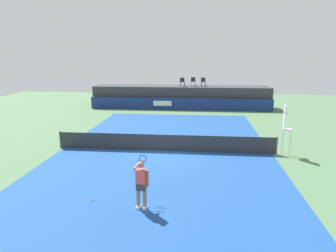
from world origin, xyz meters
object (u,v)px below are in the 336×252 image
spectator_chair_far_left (182,81)px  umpire_chair (285,126)px  spectator_chair_center (203,81)px  tennis_ball (93,199)px  tennis_player (141,183)px  net_post_far (277,145)px  spectator_chair_left (193,81)px  net_post_near (60,139)px

spectator_chair_far_left → umpire_chair: (6.44, -14.96, -1.11)m
spectator_chair_center → tennis_ball: spectator_chair_center is taller
spectator_chair_far_left → spectator_chair_center: same height
umpire_chair → tennis_player: umpire_chair is taller
spectator_chair_center → net_post_far: spectator_chair_center is taller
spectator_chair_center → tennis_player: spectator_chair_center is taller
spectator_chair_left → net_post_far: 16.44m
spectator_chair_center → spectator_chair_left: bearing=172.9°
tennis_player → tennis_ball: size_ratio=26.03×
net_post_near → spectator_chair_center: bearing=61.2°
umpire_chair → tennis_player: size_ratio=1.56×
spectator_chair_center → spectator_chair_far_left: bearing=-169.2°
spectator_chair_center → umpire_chair: spectator_chair_center is taller
spectator_chair_left → net_post_near: bearing=-115.6°
spectator_chair_far_left → net_post_near: size_ratio=0.89×
tennis_player → tennis_ball: 2.21m
net_post_near → net_post_far: (12.40, 0.00, 0.00)m
net_post_far → tennis_player: bearing=-132.3°
spectator_chair_far_left → umpire_chair: size_ratio=0.32×
spectator_chair_center → umpire_chair: bearing=-74.3°
net_post_near → umpire_chair: bearing=0.1°
spectator_chair_left → net_post_near: size_ratio=0.89×
spectator_chair_left → umpire_chair: 16.44m
spectator_chair_far_left → umpire_chair: 16.33m
spectator_chair_left → umpire_chair: size_ratio=0.32×
net_post_far → tennis_ball: 10.48m
net_post_far → tennis_ball: size_ratio=14.71×
spectator_chair_far_left → net_post_near: bearing=-112.9°
net_post_near → tennis_ball: bearing=-57.2°
tennis_ball → net_post_far: bearing=38.1°
spectator_chair_far_left → umpire_chair: bearing=-66.7°
net_post_near → spectator_chair_far_left: bearing=67.1°
spectator_chair_left → net_post_far: (4.98, -15.51, -2.19)m
spectator_chair_far_left → spectator_chair_center: 2.16m
tennis_ball → spectator_chair_center: bearing=78.9°
net_post_far → tennis_ball: net_post_far is taller
spectator_chair_left → umpire_chair: spectator_chair_left is taller
umpire_chair → net_post_near: (-12.78, -0.01, -1.09)m
spectator_chair_center → net_post_far: size_ratio=0.89×
umpire_chair → tennis_ball: size_ratio=40.59×
net_post_far → tennis_player: tennis_player is taller
umpire_chair → net_post_near: umpire_chair is taller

